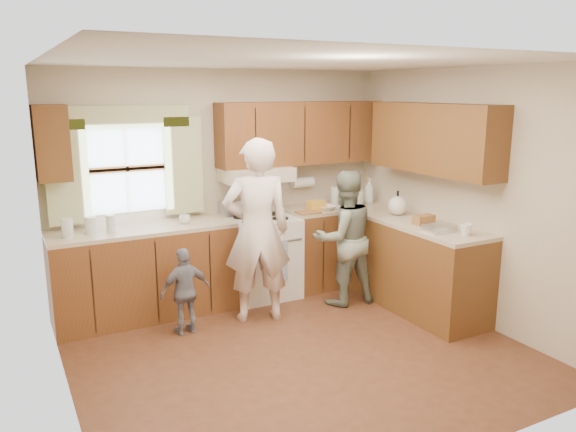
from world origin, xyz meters
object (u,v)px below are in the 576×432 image
child (185,291)px  woman_right (344,238)px  stove (261,256)px  woman_left (257,231)px

child → woman_right: bearing=174.2°
stove → child: (-1.06, -0.59, -0.04)m
woman_right → child: size_ratio=1.73×
child → woman_left: bearing=175.2°
stove → woman_right: 0.97m
stove → child: 1.21m
woman_left → stove: bearing=-103.3°
stove → woman_left: size_ratio=0.58×
stove → child: size_ratio=1.27×
woman_left → child: bearing=14.6°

